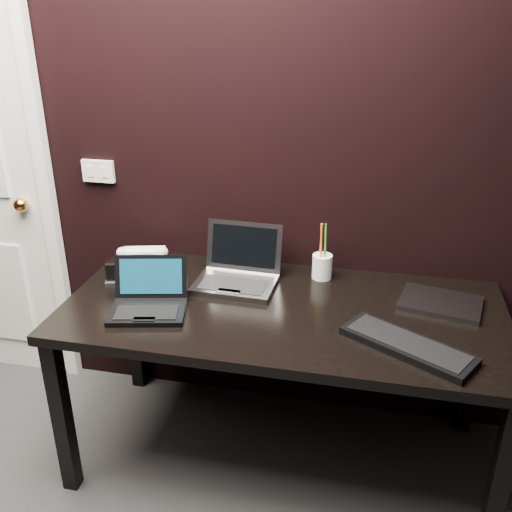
% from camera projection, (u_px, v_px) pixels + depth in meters
% --- Properties ---
extents(wall_back, '(4.00, 0.00, 4.00)m').
position_uv_depth(wall_back, '(231.00, 137.00, 2.39)').
color(wall_back, black).
rests_on(wall_back, ground).
extents(wall_switch, '(0.15, 0.02, 0.10)m').
position_uv_depth(wall_switch, '(98.00, 171.00, 2.57)').
color(wall_switch, silver).
rests_on(wall_switch, wall_back).
extents(desk, '(1.70, 0.80, 0.74)m').
position_uv_depth(desk, '(282.00, 325.00, 2.24)').
color(desk, black).
rests_on(desk, ground).
extents(netbook, '(0.33, 0.31, 0.18)m').
position_uv_depth(netbook, '(149.00, 301.00, 2.17)').
color(netbook, black).
rests_on(netbook, desk).
extents(silver_laptop, '(0.34, 0.31, 0.23)m').
position_uv_depth(silver_laptop, '(238.00, 274.00, 2.38)').
color(silver_laptop, gray).
rests_on(silver_laptop, desk).
extents(ext_keyboard, '(0.47, 0.36, 0.03)m').
position_uv_depth(ext_keyboard, '(407.00, 345.00, 1.94)').
color(ext_keyboard, black).
rests_on(ext_keyboard, desk).
extents(closed_laptop, '(0.34, 0.28, 0.02)m').
position_uv_depth(closed_laptop, '(441.00, 303.00, 2.22)').
color(closed_laptop, gray).
rests_on(closed_laptop, desk).
extents(desk_phone, '(0.23, 0.21, 0.11)m').
position_uv_depth(desk_phone, '(143.00, 259.00, 2.52)').
color(desk_phone, white).
rests_on(desk_phone, desk).
extents(mobile_phone, '(0.06, 0.06, 0.09)m').
position_uv_depth(mobile_phone, '(112.00, 277.00, 2.37)').
color(mobile_phone, black).
rests_on(mobile_phone, desk).
extents(pen_cup, '(0.10, 0.10, 0.25)m').
position_uv_depth(pen_cup, '(322.00, 265.00, 2.42)').
color(pen_cup, white).
rests_on(pen_cup, desk).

